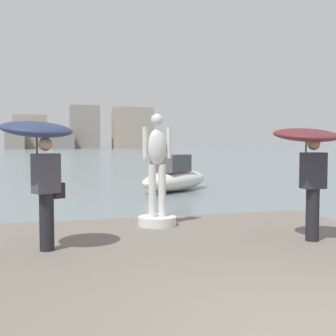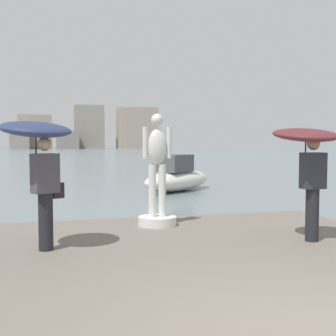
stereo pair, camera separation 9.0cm
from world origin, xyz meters
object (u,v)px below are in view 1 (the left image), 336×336
Objects in this scene: onlooker_right at (308,151)px; boat_mid at (175,178)px; statue_white_figure at (157,185)px; onlooker_left at (40,148)px.

onlooker_right is 11.57m from boat_mid.
onlooker_left is at bearing -144.40° from statue_white_figure.
boat_mid is (1.01, 11.45, -1.34)m from onlooker_right.
statue_white_figure is 2.98m from onlooker_right.
statue_white_figure is 2.81m from onlooker_left.
statue_white_figure is 0.53× the size of boat_mid.
statue_white_figure is at bearing -108.15° from boat_mid.
onlooker_right is at bearing -95.03° from boat_mid.
boat_mid is at bearing 64.31° from onlooker_left.
onlooker_left is 1.05× the size of onlooker_right.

